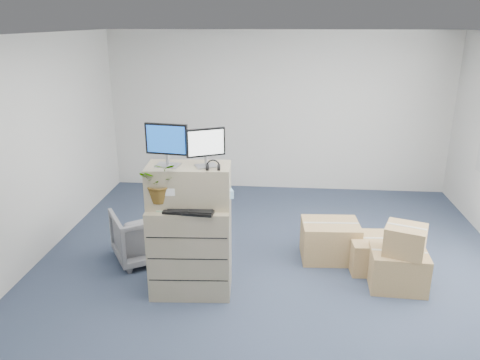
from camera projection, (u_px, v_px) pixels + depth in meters
name	position (u px, v px, depth m)	size (l,w,h in m)	color
ground	(271.00, 289.00, 5.41)	(7.00, 7.00, 0.00)	#242E41
wall_back	(278.00, 112.00, 8.26)	(6.00, 0.02, 2.80)	beige
filing_cabinet_lower	(191.00, 249.00, 5.23)	(0.89, 0.54, 1.04)	tan
filing_cabinet_upper	(189.00, 185.00, 5.04)	(0.89, 0.45, 0.45)	tan
monitor_left	(167.00, 142.00, 4.86)	(0.46, 0.21, 0.46)	#99999E
monitor_right	(206.00, 145.00, 4.85)	(0.39, 0.24, 0.41)	#99999E
headphones	(213.00, 166.00, 4.81)	(0.14, 0.14, 0.02)	black
keyboard	(189.00, 211.00, 4.90)	(0.53, 0.22, 0.03)	black
mouse	(221.00, 208.00, 4.96)	(0.09, 0.05, 0.03)	silver
water_bottle	(197.00, 192.00, 5.10)	(0.07, 0.07, 0.25)	gray
phone_dock	(191.00, 199.00, 5.12)	(0.07, 0.06, 0.15)	silver
external_drive	(217.00, 199.00, 5.16)	(0.21, 0.16, 0.06)	black
tissue_box	(222.00, 194.00, 5.10)	(0.24, 0.12, 0.09)	#42A4E2
potted_plant	(161.00, 187.00, 4.91)	(0.46, 0.50, 0.43)	#A6C49E
office_chair	(143.00, 233.00, 5.99)	(0.71, 0.66, 0.73)	slate
cardboard_boxes	(366.00, 251.00, 5.72)	(1.42, 1.23, 0.79)	#997F4A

